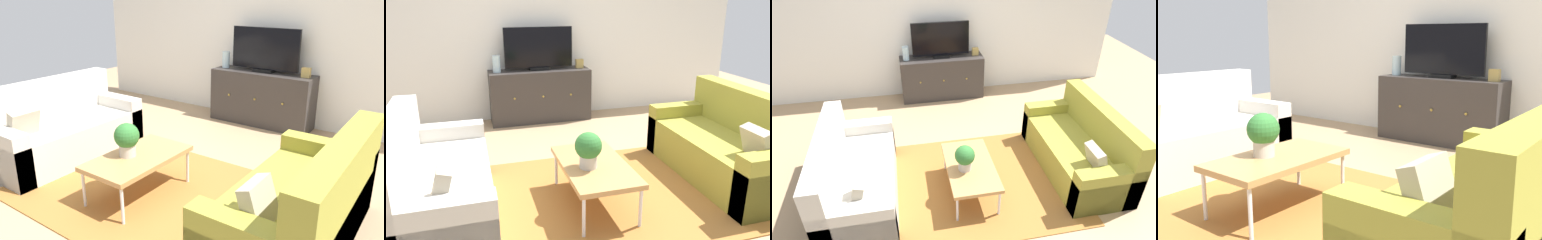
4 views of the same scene
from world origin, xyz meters
The scene contains 11 objects.
ground_plane centered at (0.00, 0.00, 0.00)m, with size 10.00×10.00×0.00m, color tan.
wall_back centered at (0.00, 2.55, 1.35)m, with size 6.40×0.12×2.70m, color silver.
area_rug centered at (0.00, -0.15, 0.01)m, with size 2.50×1.90×0.01m, color #9E662D.
couch_left_side centered at (-1.43, -0.10, 0.29)m, with size 0.80×1.69×0.87m.
couch_right_side centered at (1.43, -0.10, 0.29)m, with size 0.80×1.69×0.87m.
coffee_table centered at (-0.08, -0.26, 0.37)m, with size 0.55×0.97×0.40m.
potted_plant centered at (-0.15, -0.32, 0.57)m, with size 0.23×0.23×0.31m.
tv_console centered at (-0.05, 2.27, 0.38)m, with size 1.45×0.47×0.76m.
flat_screen_tv centered at (-0.05, 2.29, 1.06)m, with size 0.98×0.16×0.61m.
glass_vase centered at (-0.65, 2.27, 0.87)m, with size 0.11×0.11×0.24m, color silver.
mantel_clock centered at (0.56, 2.27, 0.82)m, with size 0.11×0.07×0.13m, color tan.
Camera 2 is at (-1.06, -3.06, 1.77)m, focal length 35.13 mm.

